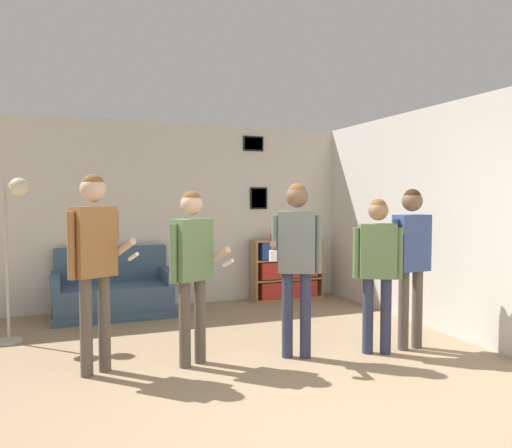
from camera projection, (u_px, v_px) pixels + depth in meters
The scene contains 12 objects.
ground_plane at pixel (305, 434), 3.37m from camera, with size 20.00×20.00×0.00m, color #937A5B.
wall_back at pixel (174, 214), 7.41m from camera, with size 7.71×0.08×2.70m.
wall_right at pixel (419, 217), 6.29m from camera, with size 0.06×6.77×2.70m.
couch at pixel (114, 294), 6.76m from camera, with size 1.57×0.80×0.91m.
bookshelf at pixel (287, 269), 7.87m from camera, with size 1.14×0.30×0.94m.
floor_lamp at pixel (6, 211), 5.42m from camera, with size 0.50×0.28×1.82m.
person_player_foreground_left at pixel (94, 250), 4.47m from camera, with size 0.60×0.41×1.81m.
person_player_foreground_center at pixel (192, 259), 4.72m from camera, with size 0.58×0.40×1.67m.
person_watcher_holding_cup at pixel (297, 250), 4.93m from camera, with size 0.59×0.37×1.74m.
person_spectator_near_bookshelf at pixel (378, 260), 5.07m from camera, with size 0.45×0.34×1.59m.
person_spectator_far_right at pixel (411, 251), 5.23m from camera, with size 0.50×0.21×1.69m.
drinking_cup at pixel (273, 237), 7.76m from camera, with size 0.08×0.08×0.10m.
Camera 1 is at (-1.47, -2.96, 1.60)m, focal length 35.00 mm.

